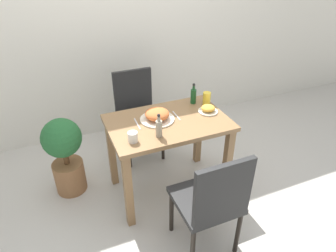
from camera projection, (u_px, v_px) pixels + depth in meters
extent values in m
plane|color=#B7B2A8|center=(168.00, 187.00, 2.81)|extent=(16.00, 16.00, 0.00)
cube|color=beige|center=(122.00, 17.00, 3.11)|extent=(8.00, 0.05, 2.60)
cube|color=olive|center=(168.00, 123.00, 2.44)|extent=(0.98, 0.63, 0.04)
cube|color=olive|center=(128.00, 192.00, 2.27)|extent=(0.06, 0.06, 0.69)
cube|color=olive|center=(227.00, 164.00, 2.56)|extent=(0.06, 0.06, 0.69)
cube|color=olive|center=(112.00, 153.00, 2.69)|extent=(0.06, 0.06, 0.69)
cube|color=olive|center=(198.00, 133.00, 2.98)|extent=(0.06, 0.06, 0.69)
cube|color=black|center=(205.00, 200.00, 2.09)|extent=(0.42, 0.42, 0.04)
cube|color=black|center=(223.00, 193.00, 1.82)|extent=(0.40, 0.04, 0.44)
cylinder|color=black|center=(212.00, 198.00, 2.41)|extent=(0.03, 0.03, 0.41)
cylinder|color=black|center=(171.00, 212.00, 2.29)|extent=(0.03, 0.03, 0.41)
cylinder|color=black|center=(238.00, 233.00, 2.13)|extent=(0.03, 0.03, 0.41)
cylinder|color=black|center=(193.00, 250.00, 2.01)|extent=(0.03, 0.03, 0.41)
cube|color=black|center=(140.00, 119.00, 3.05)|extent=(0.42, 0.42, 0.04)
cube|color=black|center=(133.00, 90.00, 3.07)|extent=(0.40, 0.04, 0.44)
cylinder|color=black|center=(129.00, 151.00, 2.96)|extent=(0.03, 0.03, 0.41)
cylinder|color=black|center=(163.00, 143.00, 3.08)|extent=(0.03, 0.03, 0.41)
cylinder|color=black|center=(120.00, 132.00, 3.25)|extent=(0.03, 0.03, 0.41)
cylinder|color=black|center=(151.00, 126.00, 3.37)|extent=(0.03, 0.03, 0.41)
cylinder|color=beige|center=(157.00, 119.00, 2.44)|extent=(0.28, 0.28, 0.01)
ellipsoid|color=#CC6633|center=(157.00, 114.00, 2.41)|extent=(0.20, 0.20, 0.08)
cylinder|color=beige|center=(208.00, 111.00, 2.55)|extent=(0.17, 0.17, 0.01)
ellipsoid|color=gold|center=(208.00, 108.00, 2.53)|extent=(0.12, 0.12, 0.05)
cylinder|color=silver|center=(133.00, 137.00, 2.16)|extent=(0.07, 0.07, 0.08)
cylinder|color=gold|center=(207.00, 99.00, 2.64)|extent=(0.07, 0.07, 0.12)
cylinder|color=gray|center=(159.00, 129.00, 2.20)|extent=(0.05, 0.05, 0.13)
cylinder|color=gray|center=(159.00, 119.00, 2.16)|extent=(0.02, 0.02, 0.04)
sphere|color=black|center=(159.00, 115.00, 2.14)|extent=(0.03, 0.03, 0.03)
cylinder|color=#194C23|center=(193.00, 96.00, 2.66)|extent=(0.05, 0.05, 0.13)
cylinder|color=#194C23|center=(194.00, 88.00, 2.62)|extent=(0.02, 0.02, 0.04)
sphere|color=black|center=(194.00, 85.00, 2.60)|extent=(0.03, 0.03, 0.03)
cube|color=silver|center=(137.00, 124.00, 2.38)|extent=(0.02, 0.18, 0.00)
cube|color=silver|center=(176.00, 116.00, 2.49)|extent=(0.01, 0.16, 0.00)
cylinder|color=brown|center=(70.00, 176.00, 2.72)|extent=(0.27, 0.27, 0.30)
cylinder|color=brown|center=(66.00, 159.00, 2.62)|extent=(0.05, 0.05, 0.10)
sphere|color=#235B2D|center=(61.00, 138.00, 2.51)|extent=(0.34, 0.34, 0.34)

